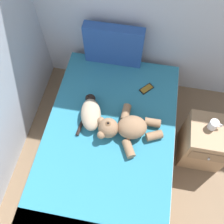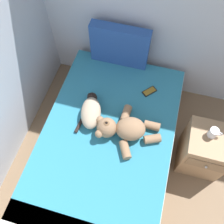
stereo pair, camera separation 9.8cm
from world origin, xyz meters
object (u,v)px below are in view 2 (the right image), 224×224
at_px(mug, 214,133).
at_px(bed, 106,149).
at_px(cell_phone, 149,91).
at_px(teddy_bear, 124,129).
at_px(cat, 91,111).
at_px(nightstand, 204,150).
at_px(patterned_cushion, 120,46).

bearing_deg(mug, bed, -163.98).
distance_m(bed, cell_phone, 0.74).
bearing_deg(teddy_bear, mug, 10.65).
bearing_deg(cat, bed, -46.93).
distance_m(cat, nightstand, 1.17).
xyz_separation_m(patterned_cushion, mug, (1.03, -0.70, -0.09)).
relative_size(bed, cell_phone, 13.09).
xyz_separation_m(bed, patterned_cushion, (-0.12, 0.96, 0.47)).
relative_size(patterned_cushion, cell_phone, 3.86).
relative_size(cell_phone, nightstand, 0.28).
bearing_deg(bed, mug, 16.02).
distance_m(bed, nightstand, 0.97).
bearing_deg(teddy_bear, cat, 163.36).
distance_m(teddy_bear, cell_phone, 0.55).
height_order(cell_phone, mug, mug).
distance_m(cat, teddy_bear, 0.36).
distance_m(cat, mug, 1.12).
xyz_separation_m(patterned_cushion, cell_phone, (0.41, -0.32, -0.23)).
xyz_separation_m(bed, cat, (-0.21, 0.22, 0.31)).
distance_m(patterned_cushion, mug, 1.25).
bearing_deg(bed, teddy_bear, 39.82).
bearing_deg(nightstand, bed, -166.30).
xyz_separation_m(nightstand, mug, (-0.02, 0.03, 0.33)).
height_order(teddy_bear, nightstand, teddy_bear).
height_order(cell_phone, nightstand, nightstand).
bearing_deg(cat, teddy_bear, -16.64).
distance_m(bed, teddy_bear, 0.37).
xyz_separation_m(patterned_cushion, teddy_bear, (0.26, -0.84, -0.15)).
distance_m(bed, mug, 1.02).
xyz_separation_m(patterned_cushion, nightstand, (1.06, -0.73, -0.42)).
height_order(cat, teddy_bear, teddy_bear).
distance_m(patterned_cushion, cell_phone, 0.56).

